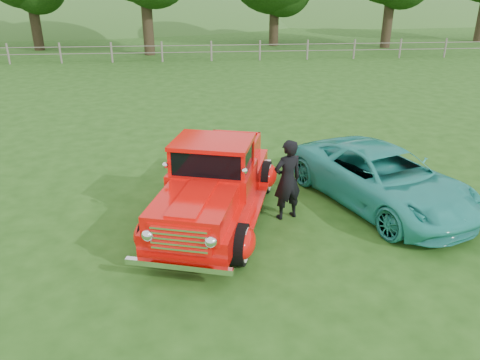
{
  "coord_description": "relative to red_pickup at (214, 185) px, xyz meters",
  "views": [
    {
      "loc": [
        -1.05,
        -7.46,
        4.67
      ],
      "look_at": [
        -0.22,
        1.2,
        0.92
      ],
      "focal_mm": 35.0,
      "sensor_mm": 36.0,
      "label": 1
    }
  ],
  "objects": [
    {
      "name": "ground",
      "position": [
        0.74,
        -1.29,
        -0.8
      ],
      "size": [
        140.0,
        140.0,
        0.0
      ],
      "primitive_type": "plane",
      "color": "#204A13",
      "rests_on": "ground"
    },
    {
      "name": "fence_line",
      "position": [
        0.74,
        20.71,
        -0.19
      ],
      "size": [
        48.0,
        0.12,
        1.2
      ],
      "color": "slate",
      "rests_on": "ground"
    },
    {
      "name": "man",
      "position": [
        1.51,
        -0.04,
        0.07
      ],
      "size": [
        0.73,
        0.6,
        1.73
      ],
      "primitive_type": "imported",
      "rotation": [
        0.0,
        0.0,
        3.48
      ],
      "color": "black",
      "rests_on": "ground"
    },
    {
      "name": "distant_hills",
      "position": [
        -3.34,
        58.17,
        -5.34
      ],
      "size": [
        116.0,
        60.0,
        18.0
      ],
      "color": "#336224",
      "rests_on": "ground"
    },
    {
      "name": "teal_sedan",
      "position": [
        3.73,
        0.38,
        -0.16
      ],
      "size": [
        3.66,
        5.06,
        1.28
      ],
      "primitive_type": "imported",
      "rotation": [
        0.0,
        0.0,
        0.37
      ],
      "color": "teal",
      "rests_on": "ground"
    },
    {
      "name": "red_pickup",
      "position": [
        0.0,
        0.0,
        0.0
      ],
      "size": [
        3.21,
        5.27,
        1.78
      ],
      "rotation": [
        0.0,
        0.0,
        -0.29
      ],
      "color": "black",
      "rests_on": "ground"
    }
  ]
}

